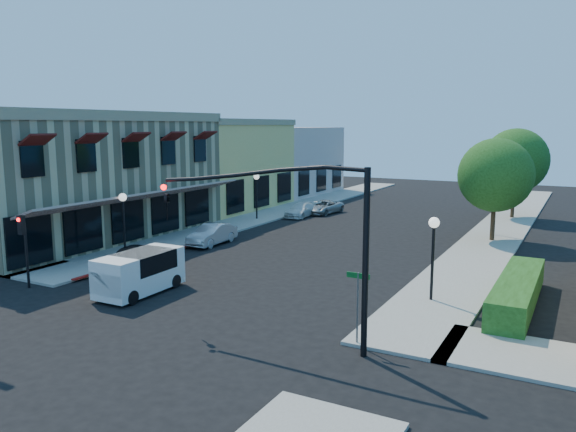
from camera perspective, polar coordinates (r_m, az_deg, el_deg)
The scene contains 22 objects.
ground at distance 21.33m, azimuth -14.82°, elevation -10.96°, with size 120.00×120.00×0.00m, color black.
sidewalk_left at distance 47.80m, azimuth -0.32°, elevation 0.57°, with size 3.50×50.00×0.12m, color gray.
sidewalk_right at distance 42.42m, azimuth 20.93°, elevation -1.15°, with size 3.50×50.00×0.12m, color gray.
curb_red_strip at distance 31.47m, azimuth -14.09°, elevation -4.38°, with size 0.25×10.00×0.06m, color maroon.
corner_brick_building at distance 38.99m, azimuth -20.69°, elevation 3.86°, with size 11.77×18.20×8.10m.
yellow_stucco_building at distance 50.14m, azimuth -7.69°, elevation 5.20°, with size 10.00×12.00×7.60m, color #E6C767.
pink_stucco_building at distance 60.27m, azimuth -0.95°, elevation 5.66°, with size 10.00×12.00×7.00m, color beige.
hedge at distance 24.68m, azimuth 22.18°, elevation -8.56°, with size 1.40×8.00×1.10m, color #1D4313.
street_tree_a at distance 36.97m, azimuth 20.34°, elevation 3.91°, with size 4.56×4.56×6.48m.
street_tree_b at distance 46.84m, azimuth 22.11°, elevation 5.24°, with size 4.94×4.94×7.02m.
signal_mast_arm at distance 18.16m, azimuth 1.61°, elevation -0.81°, with size 8.01×0.39×6.00m.
secondary_signal at distance 27.49m, azimuth -25.28°, elevation -2.01°, with size 0.28×0.42×3.32m.
street_name_sign at distance 18.71m, azimuth 7.10°, elevation -8.11°, with size 0.80×0.06×2.50m.
lamppost_left_near at distance 32.05m, azimuth -16.40°, elevation 0.75°, with size 0.44×0.44×3.57m.
lamppost_left_far at distance 43.04m, azimuth -3.22°, elevation 3.19°, with size 0.44×0.44×3.57m.
lamppost_right_near at distance 23.56m, azimuth 14.56°, elevation -2.12°, with size 0.44×0.44×3.57m.
lamppost_right_far at distance 39.12m, azimuth 20.21°, elevation 2.03°, with size 0.44×0.44×3.57m.
white_van at distance 25.21m, azimuth -14.90°, elevation -5.36°, with size 1.85×4.08×1.80m.
parked_car_a at distance 29.44m, azimuth -15.75°, elevation -4.12°, with size 1.49×3.70×1.26m, color black.
parked_car_b at distance 34.68m, azimuth -7.72°, elevation -1.86°, with size 1.34×3.85×1.27m, color #B9BCBF.
parked_car_c at distance 44.81m, azimuth 1.32°, elevation 0.61°, with size 1.52×3.75×1.09m, color silver.
parked_car_d at distance 46.52m, azimuth 3.68°, elevation 0.92°, with size 1.82×3.96×1.10m, color #9DA0A1.
Camera 1 is at (13.88, -14.49, 7.25)m, focal length 35.00 mm.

